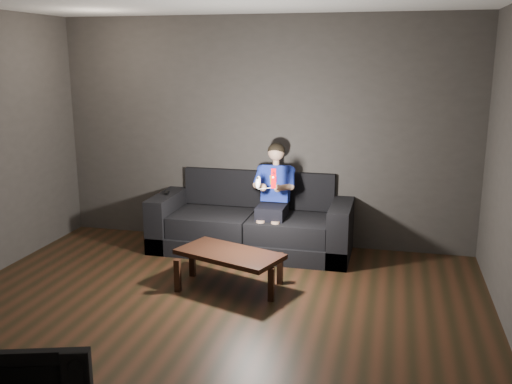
# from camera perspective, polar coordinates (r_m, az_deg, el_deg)

# --- Properties ---
(floor) EXTENTS (5.00, 5.00, 0.00)m
(floor) POSITION_cam_1_polar(r_m,az_deg,el_deg) (4.88, -6.22, -13.85)
(floor) COLOR black
(floor) RESTS_ON ground
(back_wall) EXTENTS (5.00, 0.04, 2.70)m
(back_wall) POSITION_cam_1_polar(r_m,az_deg,el_deg) (6.80, 0.67, 5.99)
(back_wall) COLOR #35312E
(back_wall) RESTS_ON ground
(sofa) EXTENTS (2.31, 1.00, 0.89)m
(sofa) POSITION_cam_1_polar(r_m,az_deg,el_deg) (6.73, -0.31, -3.31)
(sofa) COLOR black
(sofa) RESTS_ON floor
(child) EXTENTS (0.47, 0.58, 1.16)m
(child) POSITION_cam_1_polar(r_m,az_deg,el_deg) (6.50, 1.80, 0.29)
(child) COLOR black
(child) RESTS_ON sofa
(wii_remote_red) EXTENTS (0.07, 0.09, 0.21)m
(wii_remote_red) POSITION_cam_1_polar(r_m,az_deg,el_deg) (6.00, 1.76, 1.37)
(wii_remote_red) COLOR #EF0007
(wii_remote_red) RESTS_ON child
(nunchuk_white) EXTENTS (0.07, 0.09, 0.14)m
(nunchuk_white) POSITION_cam_1_polar(r_m,az_deg,el_deg) (6.06, 0.21, 0.98)
(nunchuk_white) COLOR white
(nunchuk_white) RESTS_ON child
(wii_remote_black) EXTENTS (0.07, 0.15, 0.03)m
(wii_remote_black) POSITION_cam_1_polar(r_m,az_deg,el_deg) (6.88, -8.90, -0.07)
(wii_remote_black) COLOR black
(wii_remote_black) RESTS_ON sofa
(coffee_table) EXTENTS (1.13, 0.83, 0.37)m
(coffee_table) POSITION_cam_1_polar(r_m,az_deg,el_deg) (5.61, -2.67, -6.48)
(coffee_table) COLOR black
(coffee_table) RESTS_ON floor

